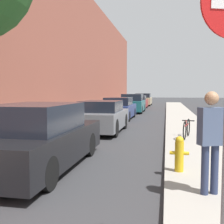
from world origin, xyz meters
name	(u,v)px	position (x,y,z in m)	size (l,w,h in m)	color
ground_plane	(131,123)	(0.00, 16.00, 0.00)	(120.00, 120.00, 0.00)	#333335
sidewalk_left	(81,121)	(-2.90, 16.00, 0.06)	(2.00, 52.00, 0.12)	#9E998E
sidewalk_right	(185,123)	(2.90, 16.00, 0.06)	(2.00, 52.00, 0.12)	#9E998E
building_facade_left	(57,43)	(-4.25, 16.00, 4.50)	(0.70, 52.00, 9.00)	brown
parked_car_black	(39,138)	(-0.95, 6.63, 0.70)	(1.81, 4.43, 1.49)	black
parked_car_grey	(102,117)	(-0.79, 12.39, 0.66)	(1.75, 3.94, 1.36)	black
parked_car_navy	(119,109)	(-1.01, 18.03, 0.65)	(1.72, 4.39, 1.37)	black
parked_car_teal	(133,104)	(-0.81, 23.63, 0.72)	(1.80, 4.16, 1.52)	black
parked_car_red	(137,102)	(-0.97, 28.65, 0.63)	(1.90, 4.54, 1.30)	black
parked_car_champagne	(143,100)	(-0.85, 34.79, 0.70)	(1.89, 4.56, 1.47)	black
fire_hydrant	(179,153)	(2.19, 6.56, 0.50)	(0.39, 0.18, 0.73)	gold
pedestrian	(211,136)	(2.61, 5.35, 1.07)	(0.43, 0.33, 1.66)	#283351
bicycle	(187,129)	(2.63, 10.87, 0.45)	(0.48, 1.53, 0.64)	black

